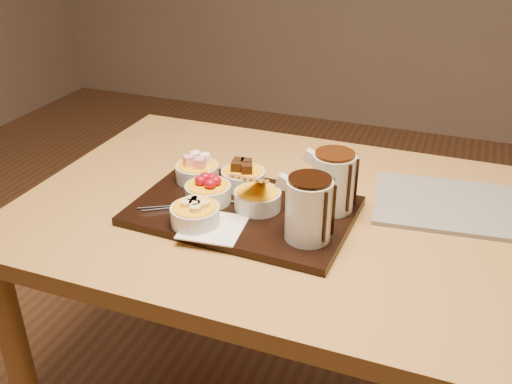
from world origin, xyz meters
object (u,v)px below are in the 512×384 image
(dining_table, at_px, (293,245))
(newspaper, at_px, (446,204))
(serving_board, at_px, (243,211))
(bowl_strawberries, at_px, (208,193))
(pitcher_dark_chocolate, at_px, (309,210))
(pitcher_milk_chocolate, at_px, (333,182))

(dining_table, distance_m, newspaper, 0.35)
(serving_board, xyz_separation_m, bowl_strawberries, (-0.08, -0.00, 0.03))
(serving_board, xyz_separation_m, pitcher_dark_chocolate, (0.16, -0.07, 0.07))
(serving_board, distance_m, newspaper, 0.45)
(pitcher_milk_chocolate, height_order, newspaper, pitcher_milk_chocolate)
(dining_table, height_order, bowl_strawberries, bowl_strawberries)
(bowl_strawberries, height_order, newspaper, bowl_strawberries)
(serving_board, xyz_separation_m, newspaper, (0.40, 0.19, -0.00))
(pitcher_dark_chocolate, height_order, pitcher_milk_chocolate, same)
(newspaper, bearing_deg, dining_table, -164.27)
(dining_table, height_order, pitcher_dark_chocolate, pitcher_dark_chocolate)
(serving_board, bearing_deg, pitcher_dark_chocolate, -19.98)
(dining_table, relative_size, pitcher_milk_chocolate, 9.74)
(pitcher_dark_chocolate, bearing_deg, pitcher_milk_chocolate, 85.60)
(serving_board, height_order, bowl_strawberries, bowl_strawberries)
(serving_board, distance_m, pitcher_dark_chocolate, 0.19)
(pitcher_milk_chocolate, bearing_deg, bowl_strawberries, -163.61)
(newspaper, bearing_deg, serving_board, -160.84)
(pitcher_dark_chocolate, bearing_deg, serving_board, 160.02)
(pitcher_milk_chocolate, bearing_deg, newspaper, 31.96)
(serving_board, relative_size, pitcher_dark_chocolate, 3.73)
(dining_table, xyz_separation_m, pitcher_dark_chocolate, (0.07, -0.13, 0.18))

